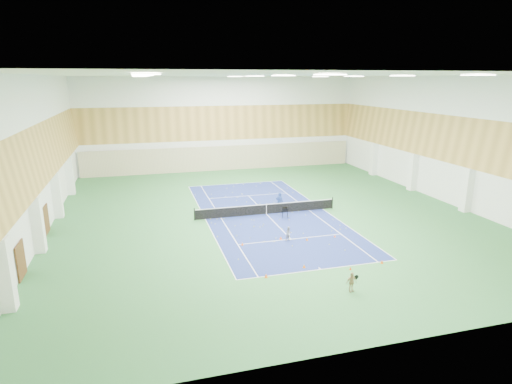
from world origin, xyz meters
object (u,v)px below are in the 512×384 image
(ball_cart, at_px, (285,213))
(coach, at_px, (279,202))
(tennis_net, at_px, (266,208))
(child_court, at_px, (289,234))
(child_apron, at_px, (351,282))

(ball_cart, bearing_deg, coach, 100.64)
(tennis_net, bearing_deg, child_court, -92.24)
(coach, distance_m, ball_cart, 2.03)
(tennis_net, height_order, child_apron, child_apron)
(child_court, relative_size, ball_cart, 1.20)
(tennis_net, distance_m, child_apron, 15.01)
(child_apron, xyz_separation_m, ball_cart, (0.78, 13.62, -0.13))
(tennis_net, height_order, ball_cart, tennis_net)
(coach, height_order, child_court, coach)
(tennis_net, bearing_deg, ball_cart, -47.59)
(ball_cart, bearing_deg, child_apron, -78.11)
(child_court, bearing_deg, child_apron, -104.96)
(tennis_net, relative_size, child_apron, 10.85)
(child_court, relative_size, child_apron, 0.93)
(child_court, bearing_deg, tennis_net, 67.78)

